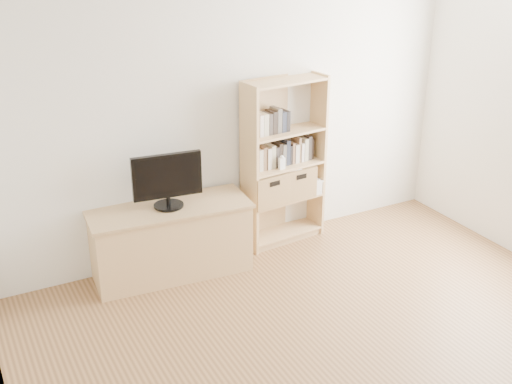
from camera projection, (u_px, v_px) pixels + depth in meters
back_wall at (231, 113)px, 5.68m from camera, size 4.50×0.02×2.60m
left_wall at (4, 331)px, 2.68m from camera, size 0.02×5.00×2.60m
tv_stand at (171, 241)px, 5.56m from camera, size 1.37×0.60×0.61m
bookshelf at (284, 162)px, 5.96m from camera, size 0.82×0.36×1.59m
television at (167, 181)px, 5.34m from camera, size 0.59×0.11×0.46m
books_row_mid at (283, 152)px, 5.94m from camera, size 0.90×0.30×0.24m
books_row_upper at (267, 123)px, 5.72m from camera, size 0.41×0.20×0.21m
baby_monitor at (282, 163)px, 5.83m from camera, size 0.06×0.04×0.11m
basket_left at (265, 187)px, 5.93m from camera, size 0.40×0.34×0.30m
basket_right at (292, 181)px, 6.09m from camera, size 0.39×0.33×0.30m
laptop at (283, 167)px, 5.96m from camera, size 0.31×0.22×0.02m
magazine_stack at (307, 185)px, 6.21m from camera, size 0.19×0.27×0.13m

